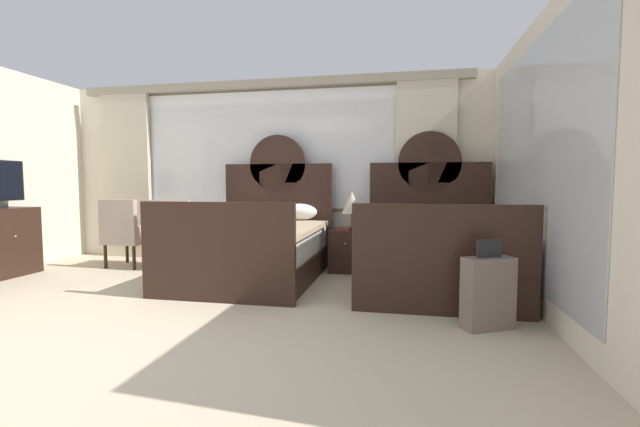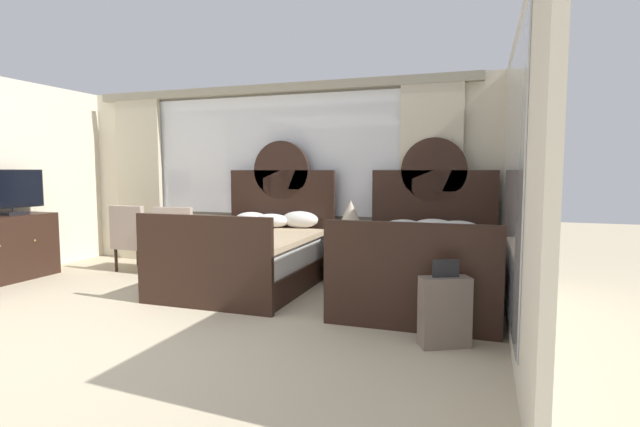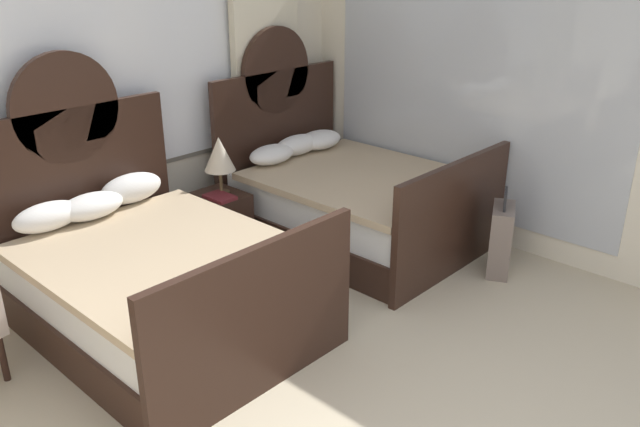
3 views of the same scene
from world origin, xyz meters
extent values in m
plane|color=#BCAD8E|center=(0.00, 0.00, 0.00)|extent=(24.00, 24.00, 0.00)
cube|color=beige|center=(0.00, 3.67, 1.35)|extent=(6.39, 0.07, 2.70)
cube|color=#646054|center=(0.00, 3.63, 1.67)|extent=(4.20, 0.02, 1.81)
cube|color=white|center=(0.00, 3.62, 1.67)|extent=(4.12, 0.02, 1.73)
cube|color=beige|center=(-2.30, 3.54, 1.30)|extent=(0.80, 0.08, 2.60)
cube|color=beige|center=(2.30, 3.54, 1.30)|extent=(0.80, 0.08, 2.60)
cube|color=#9C957E|center=(0.00, 3.54, 2.62)|extent=(5.87, 0.10, 0.12)
cube|color=beige|center=(3.23, 1.52, 1.35)|extent=(0.07, 4.24, 2.70)
cube|color=#B2B7BC|center=(3.18, 1.82, 1.35)|extent=(0.01, 2.97, 2.27)
cube|color=black|center=(0.22, 2.42, 0.15)|extent=(1.51, 2.00, 0.30)
cube|color=white|center=(0.22, 2.42, 0.45)|extent=(1.45, 1.90, 0.30)
cube|color=tan|center=(0.22, 2.34, 0.63)|extent=(1.55, 1.80, 0.06)
cube|color=black|center=(0.22, 3.45, 0.73)|extent=(1.59, 0.06, 1.45)
cylinder|color=black|center=(0.22, 3.45, 1.45)|extent=(0.83, 0.06, 0.83)
cube|color=black|center=(0.22, 1.39, 0.49)|extent=(1.59, 0.06, 0.99)
ellipsoid|color=white|center=(-0.14, 3.23, 0.76)|extent=(0.50, 0.24, 0.20)
ellipsoid|color=white|center=(0.18, 3.20, 0.75)|extent=(0.51, 0.28, 0.19)
ellipsoid|color=white|center=(0.57, 3.27, 0.77)|extent=(0.52, 0.25, 0.23)
cube|color=black|center=(2.35, 2.42, 0.15)|extent=(1.51, 2.00, 0.30)
cube|color=white|center=(2.35, 2.42, 0.45)|extent=(1.45, 1.90, 0.30)
cube|color=tan|center=(2.35, 2.34, 0.63)|extent=(1.55, 1.80, 0.06)
cube|color=black|center=(2.35, 3.45, 0.73)|extent=(1.59, 0.06, 1.45)
cylinder|color=black|center=(2.35, 3.45, 1.45)|extent=(0.83, 0.06, 0.83)
cube|color=black|center=(2.35, 1.39, 0.49)|extent=(1.59, 0.06, 0.99)
ellipsoid|color=white|center=(2.02, 3.19, 0.74)|extent=(0.49, 0.31, 0.17)
ellipsoid|color=white|center=(2.39, 3.21, 0.75)|extent=(0.53, 0.26, 0.19)
ellipsoid|color=white|center=(2.68, 3.19, 0.75)|extent=(0.51, 0.33, 0.18)
cube|color=black|center=(1.28, 3.11, 0.28)|extent=(0.45, 0.45, 0.56)
sphere|color=tan|center=(1.28, 2.87, 0.40)|extent=(0.02, 0.02, 0.02)
cylinder|color=brown|center=(1.34, 3.11, 0.57)|extent=(0.14, 0.14, 0.02)
cylinder|color=brown|center=(1.34, 3.11, 0.68)|extent=(0.03, 0.03, 0.19)
cone|color=beige|center=(1.34, 3.11, 0.92)|extent=(0.27, 0.27, 0.30)
cube|color=maroon|center=(1.25, 3.02, 0.58)|extent=(0.18, 0.26, 0.03)
sphere|color=tan|center=(-2.69, 1.91, 0.52)|extent=(0.03, 0.03, 0.03)
sphere|color=tan|center=(-2.69, 1.42, 0.52)|extent=(0.03, 0.03, 0.03)
cube|color=black|center=(-2.92, 1.81, 0.88)|extent=(0.20, 0.28, 0.04)
cylinder|color=black|center=(-2.92, 1.81, 0.93)|extent=(0.04, 0.04, 0.05)
cube|color=black|center=(-2.92, 1.81, 1.21)|extent=(0.04, 0.91, 0.51)
cube|color=black|center=(-2.90, 1.81, 1.21)|extent=(0.01, 0.87, 0.47)
cube|color=#B29E8E|center=(-1.06, 2.85, 0.38)|extent=(0.63, 0.63, 0.10)
cube|color=#B29E8E|center=(-1.02, 2.61, 0.69)|extent=(0.55, 0.17, 0.52)
cube|color=#B29E8E|center=(-0.82, 2.88, 0.51)|extent=(0.14, 0.50, 0.16)
cube|color=#B29E8E|center=(-1.30, 2.81, 0.51)|extent=(0.14, 0.50, 0.16)
cylinder|color=black|center=(-0.87, 3.10, 0.17)|extent=(0.04, 0.04, 0.33)
cylinder|color=black|center=(-1.31, 3.03, 0.17)|extent=(0.04, 0.04, 0.33)
cylinder|color=black|center=(-0.80, 2.66, 0.17)|extent=(0.04, 0.04, 0.33)
cylinder|color=black|center=(-1.24, 2.59, 0.17)|extent=(0.04, 0.04, 0.33)
cube|color=#B29E8E|center=(-1.78, 2.85, 0.38)|extent=(0.56, 0.56, 0.10)
cube|color=#B29E8E|center=(-1.78, 2.61, 0.69)|extent=(0.55, 0.09, 0.52)
cube|color=#B29E8E|center=(-1.54, 2.84, 0.51)|extent=(0.07, 0.49, 0.16)
cube|color=#B29E8E|center=(-2.02, 2.85, 0.51)|extent=(0.07, 0.49, 0.16)
cylinder|color=black|center=(-1.55, 3.06, 0.17)|extent=(0.04, 0.04, 0.33)
cylinder|color=black|center=(-2.00, 3.07, 0.17)|extent=(0.04, 0.04, 0.33)
cylinder|color=black|center=(-1.56, 2.62, 0.17)|extent=(0.04, 0.04, 0.33)
cylinder|color=black|center=(-2.01, 2.63, 0.17)|extent=(0.04, 0.04, 0.33)
cube|color=#75665B|center=(2.68, 1.12, 0.29)|extent=(0.44, 0.34, 0.58)
cube|color=#232326|center=(2.68, 1.12, 0.65)|extent=(0.21, 0.12, 0.15)
cylinder|color=black|center=(2.53, 1.05, 0.03)|extent=(0.05, 0.04, 0.05)
cylinder|color=black|center=(2.83, 1.19, 0.03)|extent=(0.05, 0.04, 0.05)
camera|label=1|loc=(2.00, -2.35, 1.16)|focal=23.33mm
camera|label=2|loc=(2.94, -2.83, 1.44)|focal=26.81mm
camera|label=3|loc=(-1.92, -1.11, 2.55)|focal=36.23mm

